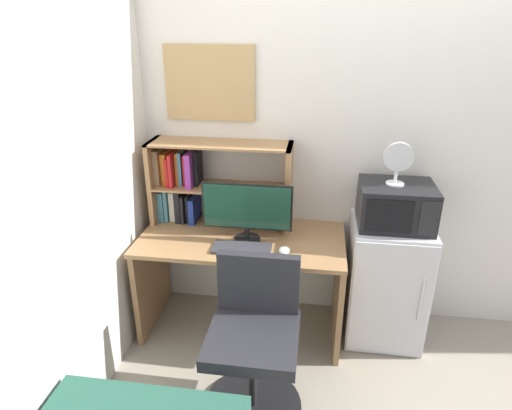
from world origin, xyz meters
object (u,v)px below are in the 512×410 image
(keyboard, at_px, (242,249))
(mini_fridge, at_px, (385,281))
(desk_fan, at_px, (398,161))
(monitor, at_px, (247,209))
(desk_chair, at_px, (254,347))
(wall_corkboard, at_px, (210,83))
(computer_mouse, at_px, (284,250))
(hutch_bookshelf, at_px, (198,181))
(microwave, at_px, (396,205))

(keyboard, relative_size, mini_fridge, 0.43)
(mini_fridge, height_order, desk_fan, desk_fan)
(monitor, xyz_separation_m, keyboard, (-0.01, -0.14, -0.21))
(desk_fan, relative_size, desk_chair, 0.30)
(mini_fridge, height_order, wall_corkboard, wall_corkboard)
(computer_mouse, height_order, mini_fridge, mini_fridge)
(desk_fan, xyz_separation_m, desk_chair, (-0.76, -0.73, -0.87))
(hutch_bookshelf, distance_m, microwave, 1.31)
(mini_fridge, xyz_separation_m, microwave, (0.00, 0.00, 0.56))
(keyboard, height_order, computer_mouse, computer_mouse)
(monitor, distance_m, desk_chair, 0.84)
(microwave, relative_size, wall_corkboard, 0.76)
(keyboard, height_order, microwave, microwave)
(hutch_bookshelf, relative_size, monitor, 1.66)
(hutch_bookshelf, bearing_deg, desk_fan, -6.10)
(keyboard, xyz_separation_m, wall_corkboard, (-0.29, 0.50, 0.93))
(hutch_bookshelf, distance_m, wall_corkboard, 0.65)
(hutch_bookshelf, height_order, desk_chair, hutch_bookshelf)
(keyboard, distance_m, desk_fan, 1.08)
(hutch_bookshelf, distance_m, desk_chair, 1.19)
(monitor, distance_m, desk_fan, 0.96)
(monitor, distance_m, keyboard, 0.25)
(computer_mouse, bearing_deg, desk_chair, -103.44)
(mini_fridge, distance_m, microwave, 0.56)
(microwave, distance_m, desk_fan, 0.29)
(desk_chair, xyz_separation_m, wall_corkboard, (-0.44, 0.98, 1.27))
(monitor, xyz_separation_m, wall_corkboard, (-0.30, 0.36, 0.72))
(computer_mouse, distance_m, microwave, 0.75)
(keyboard, height_order, mini_fridge, mini_fridge)
(computer_mouse, bearing_deg, wall_corkboard, 138.02)
(hutch_bookshelf, xyz_separation_m, microwave, (1.30, -0.13, -0.05))
(computer_mouse, bearing_deg, hutch_bookshelf, 148.70)
(keyboard, bearing_deg, monitor, 84.99)
(monitor, relative_size, computer_mouse, 6.14)
(monitor, bearing_deg, keyboard, -95.01)
(hutch_bookshelf, height_order, mini_fridge, hutch_bookshelf)
(computer_mouse, bearing_deg, mini_fridge, 20.56)
(hutch_bookshelf, bearing_deg, wall_corkboard, 53.92)
(desk_chair, relative_size, wall_corkboard, 1.48)
(mini_fridge, bearing_deg, monitor, -173.00)
(computer_mouse, relative_size, wall_corkboard, 0.16)
(keyboard, bearing_deg, desk_chair, -72.73)
(keyboard, bearing_deg, mini_fridge, 15.03)
(hutch_bookshelf, xyz_separation_m, mini_fridge, (1.30, -0.13, -0.60))
(hutch_bookshelf, relative_size, keyboard, 2.63)
(monitor, bearing_deg, microwave, 7.18)
(monitor, relative_size, desk_chair, 0.65)
(keyboard, bearing_deg, computer_mouse, -0.05)
(wall_corkboard, bearing_deg, computer_mouse, -41.98)
(computer_mouse, height_order, desk_chair, desk_chair)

